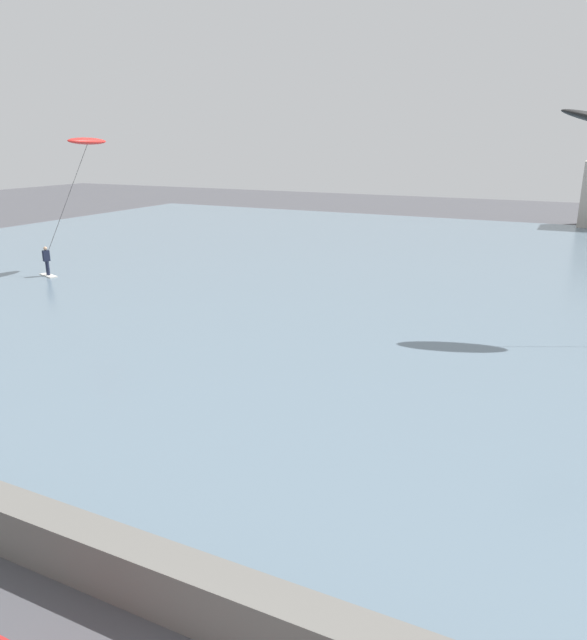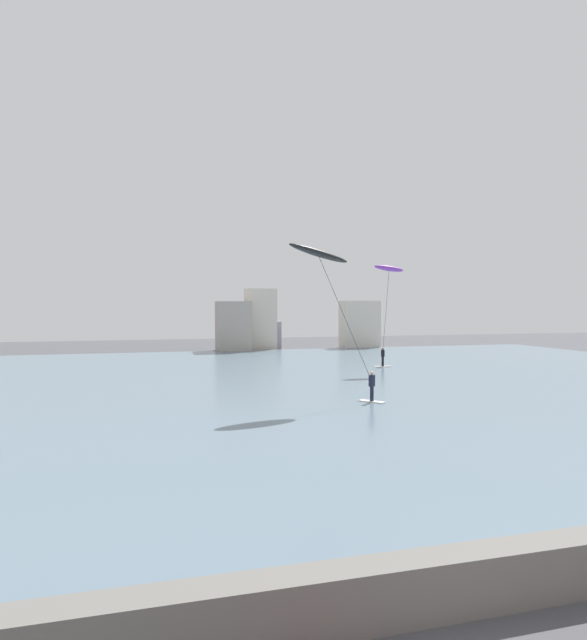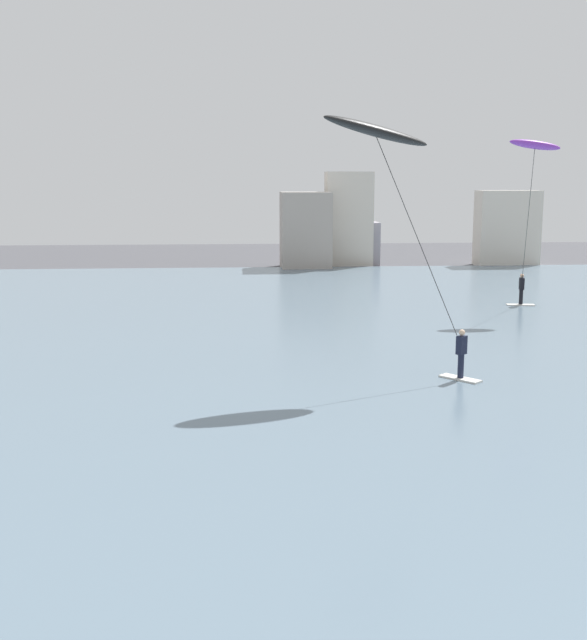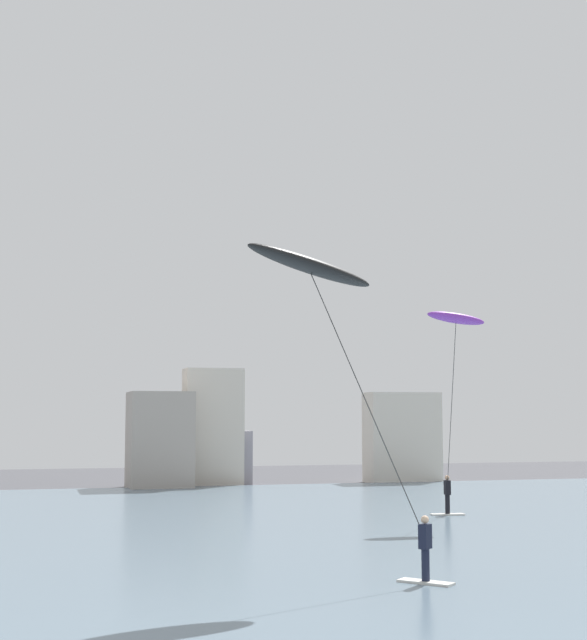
% 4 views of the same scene
% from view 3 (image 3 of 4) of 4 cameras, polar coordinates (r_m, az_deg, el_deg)
% --- Properties ---
extents(water_bay, '(84.00, 52.00, 0.10)m').
position_cam_3_polar(water_bay, '(33.10, -3.03, -1.07)').
color(water_bay, slate).
rests_on(water_bay, ground).
extents(far_shore_buildings, '(19.95, 5.33, 7.18)m').
position_cam_3_polar(far_shore_buildings, '(60.62, 5.97, 6.59)').
color(far_shore_buildings, '#A89E93').
rests_on(far_shore_buildings, ground).
extents(kitesurfer_black, '(5.27, 2.05, 8.49)m').
position_cam_3_polar(kitesurfer_black, '(25.04, 6.54, 12.22)').
color(kitesurfer_black, silver).
rests_on(kitesurfer_black, water_bay).
extents(kitesurfer_purple, '(2.56, 3.18, 8.43)m').
position_cam_3_polar(kitesurfer_purple, '(39.69, 17.02, 10.44)').
color(kitesurfer_purple, silver).
rests_on(kitesurfer_purple, water_bay).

